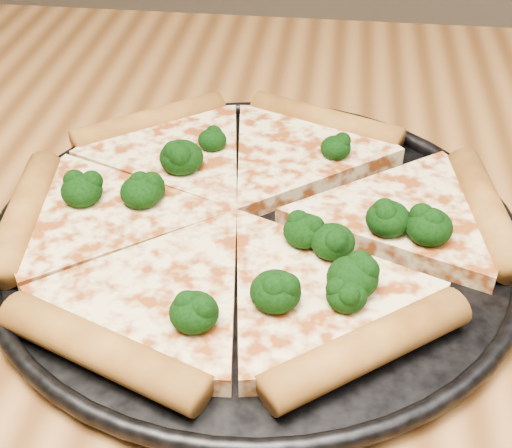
# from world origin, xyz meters

# --- Properties ---
(dining_table) EXTENTS (1.20, 0.90, 0.75)m
(dining_table) POSITION_xyz_m (0.00, 0.00, 0.66)
(dining_table) COLOR #955E2E
(dining_table) RESTS_ON ground
(pizza_pan) EXTENTS (0.38, 0.38, 0.02)m
(pizza_pan) POSITION_xyz_m (-0.00, 0.01, 0.76)
(pizza_pan) COLOR black
(pizza_pan) RESTS_ON dining_table
(pizza) EXTENTS (0.38, 0.36, 0.03)m
(pizza) POSITION_xyz_m (-0.01, 0.02, 0.77)
(pizza) COLOR #FFDF9C
(pizza) RESTS_ON pizza_pan
(broccoli_florets) EXTENTS (0.28, 0.23, 0.03)m
(broccoli_florets) POSITION_xyz_m (0.00, -0.00, 0.78)
(broccoli_florets) COLOR black
(broccoli_florets) RESTS_ON pizza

